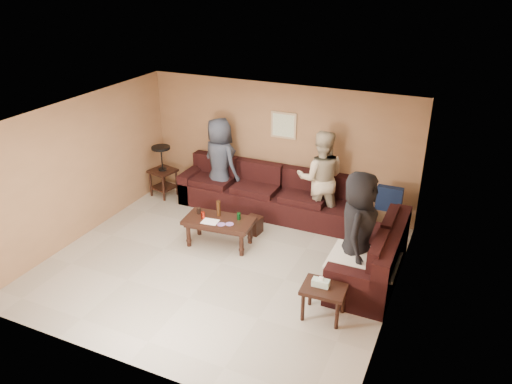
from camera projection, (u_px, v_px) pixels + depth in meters
room at (218, 171)px, 7.60m from camera, size 5.60×5.50×2.50m
sectional_sofa at (299, 217)px, 9.11m from camera, size 4.65×2.90×0.97m
coffee_table at (219, 223)px, 8.68m from camera, size 1.26×0.72×0.78m
end_table_left at (163, 170)px, 10.48m from camera, size 0.58×0.58×1.10m
side_table_right at (324, 291)px, 6.90m from camera, size 0.63×0.52×0.64m
waste_bin at (254, 225)px, 9.18m from camera, size 0.29×0.29×0.32m
wall_art at (284, 125)px, 9.59m from camera, size 0.52×0.04×0.52m
person_left at (220, 162)px, 10.01m from camera, size 1.04×0.86×1.81m
person_middle at (321, 178)px, 9.21m from camera, size 1.07×0.95×1.85m
person_right at (358, 230)px, 7.45m from camera, size 0.66×0.95×1.85m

